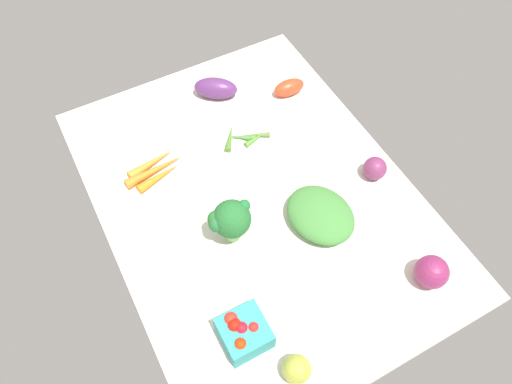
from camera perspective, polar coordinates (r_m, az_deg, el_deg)
The scene contains 11 objects.
tablecloth at distance 130.03cm, azimuth 0.00°, elevation -0.73°, with size 104.00×76.00×2.00cm, color silver.
carrot_bunch at distance 135.12cm, azimuth -11.36°, elevation 2.60°, with size 10.73×17.72×2.84cm.
red_onion_near_basket at distance 121.36cm, azimuth 19.39°, elevation -8.59°, with size 7.82×7.82×7.82cm, color #852756.
red_onion_center at distance 134.09cm, azimuth 13.39°, elevation 2.64°, with size 6.21×6.21×6.21cm, color #792F5B.
broccoli_head at distance 116.35cm, azimuth -2.96°, elevation -3.17°, with size 9.21×10.73×12.90cm.
leafy_greens_clump at distance 123.66cm, azimuth 7.36°, elevation -2.57°, with size 18.21×14.96×6.20cm, color #42843A.
heirloom_tomato_green at distance 108.72cm, azimuth 4.67°, elevation -19.49°, with size 6.12×6.12×6.12cm, color #9FA93B.
berry_basket at distance 110.08cm, azimuth -1.46°, elevation -15.67°, with size 9.86×9.86×7.27cm.
roma_tomato at distance 151.05cm, azimuth 3.79°, elevation 11.80°, with size 9.50×4.85×4.85cm, color red.
okra_pile at distance 140.02cm, azimuth -1.50°, elevation 6.28°, with size 9.67×14.09×1.86cm.
eggplant at distance 149.99cm, azimuth -4.62°, elevation 11.71°, with size 12.76×6.26×6.26cm, color #5C2D68.
Camera 1 is at (62.14, -33.45, 110.22)cm, focal length 35.09 mm.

